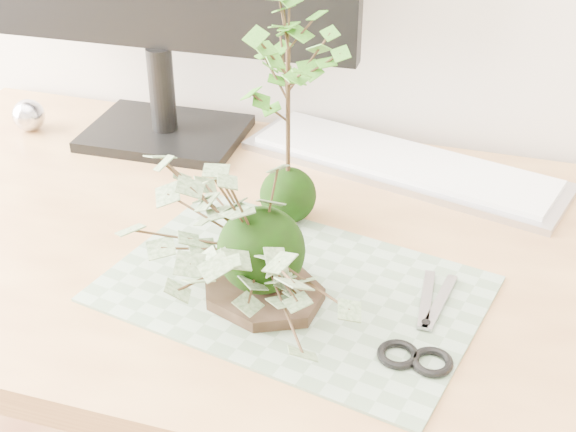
% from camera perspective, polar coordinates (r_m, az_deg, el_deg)
% --- Properties ---
extents(desk, '(1.60, 0.70, 0.74)m').
position_cam_1_polar(desk, '(1.09, 6.40, -6.89)').
color(desk, tan).
rests_on(desk, ground_plane).
extents(cutting_mat, '(0.49, 0.37, 0.00)m').
position_cam_1_polar(cutting_mat, '(0.98, 0.33, -5.20)').
color(cutting_mat, slate).
rests_on(cutting_mat, desk).
extents(stone_dish, '(0.21, 0.21, 0.01)m').
position_cam_1_polar(stone_dish, '(0.96, -1.86, -5.37)').
color(stone_dish, black).
rests_on(stone_dish, cutting_mat).
extents(ivy_kokedama, '(0.34, 0.34, 0.21)m').
position_cam_1_polar(ivy_kokedama, '(0.90, -1.97, 0.11)').
color(ivy_kokedama, black).
rests_on(ivy_kokedama, stone_dish).
extents(maple_kokedama, '(0.23, 0.23, 0.32)m').
position_cam_1_polar(maple_kokedama, '(1.01, 0.00, 10.75)').
color(maple_kokedama, black).
rests_on(maple_kokedama, desk).
extents(keyboard, '(0.52, 0.27, 0.02)m').
position_cam_1_polar(keyboard, '(1.25, 8.16, 3.69)').
color(keyboard, '#AFAFB6').
rests_on(keyboard, desk).
extents(foil_ball, '(0.05, 0.05, 0.05)m').
position_cam_1_polar(foil_ball, '(1.42, -17.96, 6.83)').
color(foil_ball, silver).
rests_on(foil_ball, desk).
extents(scissors, '(0.08, 0.19, 0.01)m').
position_cam_1_polar(scissors, '(0.90, 9.37, -8.99)').
color(scissors, '#919199').
rests_on(scissors, cutting_mat).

